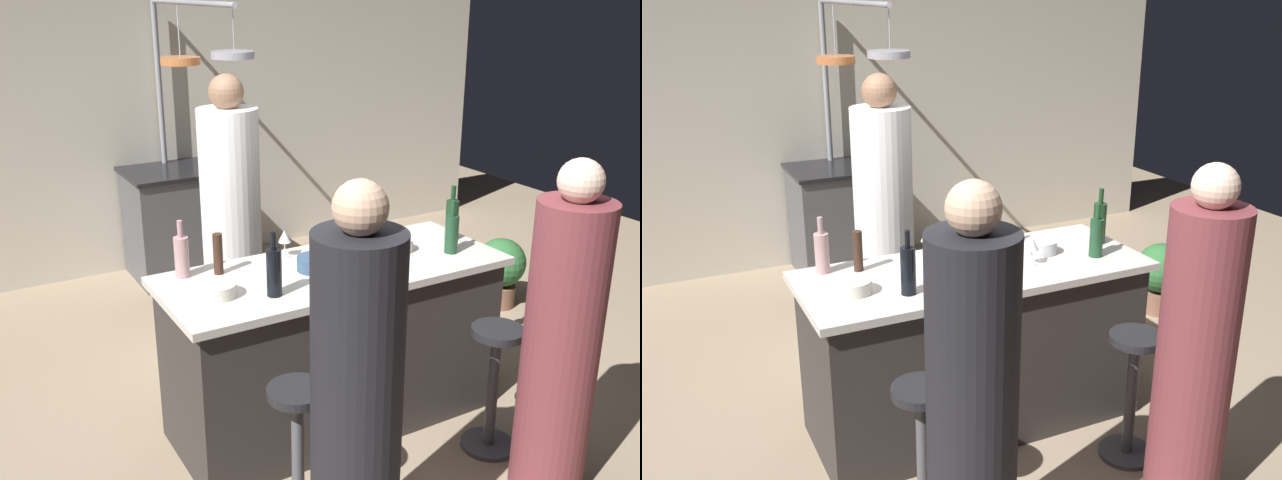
{
  "view_description": "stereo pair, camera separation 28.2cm",
  "coord_description": "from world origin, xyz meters",
  "views": [
    {
      "loc": [
        -1.78,
        -2.94,
        2.26
      ],
      "look_at": [
        0.0,
        0.15,
        1.0
      ],
      "focal_mm": 40.54,
      "sensor_mm": 36.0,
      "label": 1
    },
    {
      "loc": [
        -1.53,
        -3.07,
        2.26
      ],
      "look_at": [
        0.0,
        0.15,
        1.0
      ],
      "focal_mm": 40.54,
      "sensor_mm": 36.0,
      "label": 2
    }
  ],
  "objects": [
    {
      "name": "ground_plane",
      "position": [
        0.0,
        0.0,
        0.0
      ],
      "size": [
        9.0,
        9.0,
        0.0
      ],
      "primitive_type": "plane",
      "color": "gray"
    },
    {
      "name": "back_wall",
      "position": [
        0.0,
        2.85,
        1.3
      ],
      "size": [
        6.4,
        0.16,
        2.6
      ],
      "primitive_type": "cube",
      "color": "beige",
      "rests_on": "ground_plane"
    },
    {
      "name": "kitchen_island",
      "position": [
        0.0,
        0.0,
        0.45
      ],
      "size": [
        1.8,
        0.72,
        0.9
      ],
      "color": "#332D2B",
      "rests_on": "ground_plane"
    },
    {
      "name": "stove_range",
      "position": [
        0.0,
        2.45,
        0.45
      ],
      "size": [
        0.8,
        0.64,
        0.89
      ],
      "color": "#47474C",
      "rests_on": "ground_plane"
    },
    {
      "name": "chef",
      "position": [
        -0.11,
        1.09,
        0.82
      ],
      "size": [
        0.37,
        0.37,
        1.77
      ],
      "color": "white",
      "rests_on": "ground_plane"
    },
    {
      "name": "bar_stool_left",
      "position": [
        -0.55,
        -0.62,
        0.38
      ],
      "size": [
        0.28,
        0.28,
        0.68
      ],
      "color": "#4C4C51",
      "rests_on": "ground_plane"
    },
    {
      "name": "guest_left",
      "position": [
        -0.49,
        -0.98,
        0.77
      ],
      "size": [
        0.35,
        0.35,
        1.65
      ],
      "color": "black",
      "rests_on": "ground_plane"
    },
    {
      "name": "bar_stool_right",
      "position": [
        0.56,
        -0.62,
        0.38
      ],
      "size": [
        0.28,
        0.28,
        0.68
      ],
      "color": "#4C4C51",
      "rests_on": "ground_plane"
    },
    {
      "name": "guest_right",
      "position": [
        0.59,
        -0.98,
        0.74
      ],
      "size": [
        0.34,
        0.34,
        1.6
      ],
      "color": "brown",
      "rests_on": "ground_plane"
    },
    {
      "name": "overhead_pot_rack",
      "position": [
        -0.05,
        1.89,
        1.63
      ],
      "size": [
        0.6,
        1.57,
        2.17
      ],
      "color": "gray",
      "rests_on": "ground_plane"
    },
    {
      "name": "potted_plant",
      "position": [
        1.84,
        0.68,
        0.3
      ],
      "size": [
        0.36,
        0.36,
        0.52
      ],
      "color": "brown",
      "rests_on": "ground_plane"
    },
    {
      "name": "pepper_mill",
      "position": [
        -0.55,
        0.21,
        1.01
      ],
      "size": [
        0.05,
        0.05,
        0.21
      ],
      "primitive_type": "cylinder",
      "color": "#382319",
      "rests_on": "kitchen_island"
    },
    {
      "name": "wine_bottle_dark",
      "position": [
        -0.43,
        -0.17,
        1.02
      ],
      "size": [
        0.07,
        0.07,
        0.31
      ],
      "color": "black",
      "rests_on": "kitchen_island"
    },
    {
      "name": "wine_bottle_amber",
      "position": [
        0.22,
        0.21,
        1.02
      ],
      "size": [
        0.07,
        0.07,
        0.31
      ],
      "color": "brown",
      "rests_on": "kitchen_island"
    },
    {
      "name": "wine_bottle_green",
      "position": [
        0.65,
        -0.13,
        1.01
      ],
      "size": [
        0.07,
        0.07,
        0.29
      ],
      "color": "#193D23",
      "rests_on": "kitchen_island"
    },
    {
      "name": "wine_bottle_rose",
      "position": [
        -0.72,
        0.26,
        1.01
      ],
      "size": [
        0.07,
        0.07,
        0.29
      ],
      "color": "#B78C8E",
      "rests_on": "kitchen_island"
    },
    {
      "name": "wine_bottle_red",
      "position": [
        0.79,
        0.04,
        1.02
      ],
      "size": [
        0.07,
        0.07,
        0.31
      ],
      "color": "#143319",
      "rests_on": "kitchen_island"
    },
    {
      "name": "wine_glass_by_chef",
      "position": [
        -0.05,
        -0.17,
        1.01
      ],
      "size": [
        0.07,
        0.07,
        0.15
      ],
      "color": "silver",
      "rests_on": "kitchen_island"
    },
    {
      "name": "wine_glass_near_left_guest",
      "position": [
        -0.15,
        0.26,
        1.01
      ],
      "size": [
        0.07,
        0.07,
        0.15
      ],
      "color": "silver",
      "rests_on": "kitchen_island"
    },
    {
      "name": "wine_glass_near_right_guest",
      "position": [
        0.28,
        -0.09,
        1.01
      ],
      "size": [
        0.07,
        0.07,
        0.15
      ],
      "color": "silver",
      "rests_on": "kitchen_island"
    },
    {
      "name": "mixing_bowl_blue",
      "position": [
        -0.11,
        0.02,
        0.94
      ],
      "size": [
        0.18,
        0.18,
        0.07
      ],
      "primitive_type": "cylinder",
      "color": "#334C6B",
      "rests_on": "kitchen_island"
    },
    {
      "name": "mixing_bowl_ceramic",
      "position": [
        -0.66,
        -0.05,
        0.93
      ],
      "size": [
        0.18,
        0.18,
        0.06
      ],
      "primitive_type": "cylinder",
      "color": "silver",
      "rests_on": "kitchen_island"
    },
    {
      "name": "mixing_bowl_steel",
      "position": [
        0.43,
        0.03,
        0.93
      ],
      "size": [
        0.15,
        0.15,
        0.07
      ],
      "primitive_type": "cylinder",
      "color": "#B7B7BC",
      "rests_on": "kitchen_island"
    }
  ]
}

